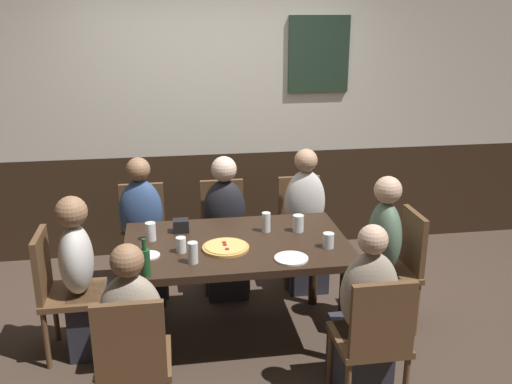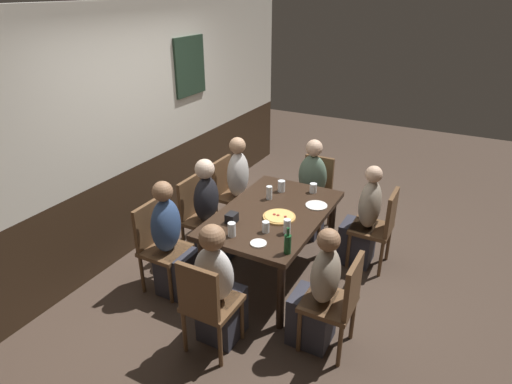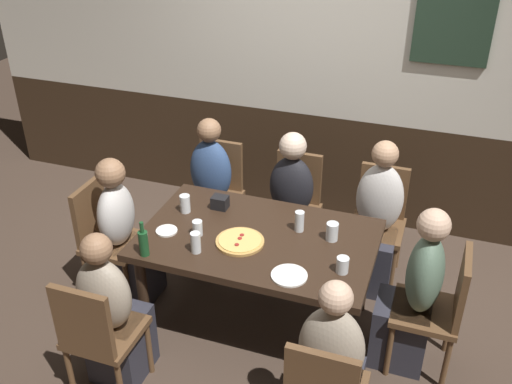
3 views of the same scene
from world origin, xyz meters
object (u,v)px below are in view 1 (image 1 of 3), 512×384
object	(u,v)px
beer_glass_tall	(181,245)
condiment_caddy	(181,226)
chair_head_west	(61,287)
chair_head_east	(398,263)
beer_glass_half	(266,223)
beer_bottle_green	(145,261)
plate_white_large	(291,258)
dining_table	(237,253)
pint_glass_amber	(328,241)
person_right_near	(364,326)
person_mid_far	(226,236)
chair_mid_far	(224,227)
plate_white_small	(149,256)
person_head_west	(87,288)
tumbler_short	(193,254)
person_left_far	(143,241)
chair_left_far	(143,232)
highball_clear	(151,233)
person_right_far	(305,230)
chair_right_near	(374,337)
chair_left_near	(133,358)
pint_glass_pale	(298,224)
person_left_near	(135,347)
pizza	(226,247)
chair_right_far	(301,223)

from	to	relation	value
beer_glass_tall	condiment_caddy	xyz separation A→B (m)	(0.01, 0.36, -0.00)
chair_head_west	chair_head_east	bearing A→B (deg)	0.00
beer_glass_half	beer_bottle_green	xyz separation A→B (m)	(-0.82, -0.57, 0.03)
beer_glass_half	plate_white_large	distance (m)	0.49
dining_table	pint_glass_amber	size ratio (longest dim) A/B	15.07
person_right_near	person_mid_far	world-z (taller)	person_mid_far
dining_table	chair_mid_far	world-z (taller)	chair_mid_far
dining_table	plate_white_small	size ratio (longest dim) A/B	10.68
person_mid_far	beer_glass_tall	xyz separation A→B (m)	(-0.37, -0.84, 0.30)
person_head_west	tumbler_short	bearing A→B (deg)	-22.02
person_left_far	person_head_west	world-z (taller)	person_left_far
chair_left_far	highball_clear	xyz separation A→B (m)	(0.09, -0.77, 0.30)
chair_left_far	pint_glass_amber	distance (m)	1.68
person_right_far	beer_glass_tall	size ratio (longest dim) A/B	11.52
condiment_caddy	person_mid_far	bearing A→B (deg)	52.94
person_mid_far	highball_clear	world-z (taller)	person_mid_far
chair_head_east	person_head_west	world-z (taller)	person_head_west
chair_right_near	chair_left_near	size ratio (longest dim) A/B	1.00
chair_left_far	chair_head_east	distance (m)	2.04
person_right_far	person_head_west	xyz separation A→B (m)	(-1.67, -0.73, -0.02)
beer_glass_half	pint_glass_pale	size ratio (longest dim) A/B	1.17
beer_bottle_green	plate_white_small	xyz separation A→B (m)	(0.01, 0.27, -0.08)
person_mid_far	beer_glass_half	xyz separation A→B (m)	(0.23, -0.57, 0.32)
person_left_near	pizza	world-z (taller)	person_left_near
person_right_far	pizza	size ratio (longest dim) A/B	3.79
person_head_west	beer_bottle_green	xyz separation A→B (m)	(0.42, -0.42, 0.36)
chair_left_far	person_head_west	distance (m)	0.96
chair_left_near	person_right_far	bearing A→B (deg)	50.68
chair_right_near	chair_mid_far	distance (m)	1.90
condiment_caddy	pint_glass_pale	bearing A→B (deg)	-8.51
chair_left_far	chair_head_east	world-z (taller)	same
chair_mid_far	plate_white_large	size ratio (longest dim) A/B	4.08
pint_glass_amber	beer_glass_tall	distance (m)	0.97
chair_head_east	chair_mid_far	world-z (taller)	same
person_left_near	plate_white_small	size ratio (longest dim) A/B	7.76
chair_left_near	person_mid_far	world-z (taller)	person_mid_far
chair_head_west	chair_mid_far	distance (m)	1.47
person_mid_far	pint_glass_pale	bearing A→B (deg)	-52.96
chair_right_far	person_right_near	size ratio (longest dim) A/B	0.78
condiment_caddy	chair_right_far	bearing A→B (deg)	32.08
pizza	highball_clear	bearing A→B (deg)	155.03
beer_glass_half	condiment_caddy	size ratio (longest dim) A/B	1.28
beer_glass_half	person_mid_far	bearing A→B (deg)	112.03
pint_glass_amber	highball_clear	size ratio (longest dim) A/B	0.79
person_head_west	chair_left_far	bearing A→B (deg)	68.95
chair_head_east	chair_mid_far	xyz separation A→B (m)	(-1.17, 0.89, 0.00)
chair_head_east	person_right_far	bearing A→B (deg)	124.73
person_left_near	person_mid_far	size ratio (longest dim) A/B	0.96
chair_head_west	chair_mid_far	bearing A→B (deg)	37.30
plate_white_large	condiment_caddy	xyz separation A→B (m)	(-0.67, 0.58, 0.04)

